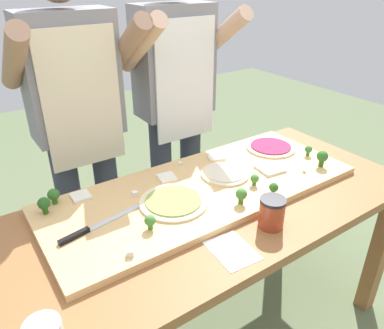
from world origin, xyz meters
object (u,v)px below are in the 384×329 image
at_px(cheese_crumble_c, 180,164).
at_px(cook_left, 78,115).
at_px(recipe_note, 232,250).
at_px(broccoli_floret_back_left, 44,204).
at_px(broccoli_floret_front_mid, 274,188).
at_px(cook_right, 176,95).
at_px(broccoli_floret_front_right, 241,195).
at_px(pizza_slice_near_right, 270,169).
at_px(broccoli_floret_back_mid, 54,195).
at_px(broccoli_floret_center_left, 308,150).
at_px(cheese_crumble_a, 130,253).
at_px(pizza_slice_center, 167,177).
at_px(cheese_crumble_d, 135,194).
at_px(pizza_slice_far_right, 81,196).
at_px(cheese_crumble_b, 304,171).
at_px(pizza_whole_pesto_green, 173,202).
at_px(chefs_knife, 91,228).
at_px(broccoli_floret_front_left, 255,179).
at_px(pizza_whole_cheese_artichoke, 225,173).
at_px(broccoli_floret_center_right, 322,157).
at_px(pizza_whole_beet_magenta, 271,147).
at_px(prep_table, 208,226).
at_px(pizza_slice_far_left, 216,157).
at_px(broccoli_floret_back_right, 150,221).

height_order(cheese_crumble_c, cook_left, cook_left).
bearing_deg(recipe_note, broccoli_floret_back_left, 131.00).
relative_size(broccoli_floret_front_mid, cook_right, 0.03).
bearing_deg(broccoli_floret_front_right, pizza_slice_near_right, 24.29).
height_order(pizza_slice_near_right, broccoli_floret_back_mid, broccoli_floret_back_mid).
relative_size(broccoli_floret_center_left, cheese_crumble_a, 2.37).
bearing_deg(pizza_slice_center, cheese_crumble_d, -165.00).
relative_size(broccoli_floret_back_mid, broccoli_floret_front_right, 0.96).
height_order(pizza_slice_far_right, cheese_crumble_b, cheese_crumble_b).
distance_m(pizza_whole_pesto_green, cheese_crumble_a, 0.32).
distance_m(chefs_knife, cheese_crumble_b, 0.94).
bearing_deg(cook_left, broccoli_floret_center_left, -35.47).
xyz_separation_m(cheese_crumble_b, cook_right, (-0.21, 0.73, 0.19)).
distance_m(broccoli_floret_front_left, cheese_crumble_b, 0.26).
bearing_deg(broccoli_floret_back_mid, pizza_slice_near_right, -17.46).
distance_m(pizza_whole_cheese_artichoke, cook_right, 0.59).
distance_m(broccoli_floret_center_right, broccoli_floret_front_right, 0.50).
height_order(pizza_whole_beet_magenta, recipe_note, pizza_whole_beet_magenta).
bearing_deg(pizza_whole_cheese_artichoke, cheese_crumble_b, -30.35).
xyz_separation_m(pizza_whole_beet_magenta, cheese_crumble_d, (-0.76, -0.01, 0.00)).
height_order(broccoli_floret_center_right, cheese_crumble_d, broccoli_floret_center_right).
bearing_deg(broccoli_floret_front_mid, cheese_crumble_c, 111.22).
bearing_deg(prep_table, pizza_whole_cheese_artichoke, 32.96).
height_order(pizza_whole_beet_magenta, cheese_crumble_b, pizza_whole_beet_magenta).
relative_size(pizza_whole_cheese_artichoke, recipe_note, 1.26).
xyz_separation_m(broccoli_floret_center_left, cheese_crumble_c, (-0.56, 0.26, -0.02)).
bearing_deg(broccoli_floret_back_left, cheese_crumble_b, -17.67).
relative_size(pizza_slice_far_left, broccoli_floret_back_right, 1.40).
xyz_separation_m(pizza_slice_center, broccoli_floret_front_left, (0.27, -0.25, 0.02)).
distance_m(pizza_whole_cheese_artichoke, cheese_crumble_c, 0.22).
relative_size(pizza_slice_center, broccoli_floret_front_left, 1.43).
xyz_separation_m(pizza_slice_far_right, broccoli_floret_center_left, (1.03, -0.26, 0.02)).
bearing_deg(broccoli_floret_center_right, broccoli_floret_back_left, 163.67).
bearing_deg(broccoli_floret_back_left, broccoli_floret_back_right, -47.66).
relative_size(pizza_slice_far_right, broccoli_floret_back_left, 1.08).
bearing_deg(broccoli_floret_back_mid, broccoli_floret_center_left, -13.66).
height_order(pizza_whole_beet_magenta, broccoli_floret_center_left, broccoli_floret_center_left).
relative_size(broccoli_floret_center_left, cook_right, 0.03).
bearing_deg(pizza_slice_near_right, cheese_crumble_c, 139.04).
distance_m(pizza_whole_pesto_green, cheese_crumble_d, 0.16).
distance_m(pizza_whole_cheese_artichoke, broccoli_floret_back_right, 0.47).
distance_m(pizza_slice_center, broccoli_floret_front_mid, 0.45).
bearing_deg(pizza_slice_far_left, pizza_slice_far_right, 177.79).
xyz_separation_m(pizza_slice_center, broccoli_floret_back_right, (-0.23, -0.27, 0.03)).
height_order(broccoli_floret_front_left, cook_left, cook_left).
bearing_deg(chefs_knife, broccoli_floret_back_right, -32.88).
height_order(pizza_slice_far_left, broccoli_floret_back_left, broccoli_floret_back_left).
bearing_deg(broccoli_floret_center_left, cheese_crumble_a, -171.25).
bearing_deg(chefs_knife, prep_table, -9.41).
bearing_deg(broccoli_floret_center_right, recipe_note, -164.43).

